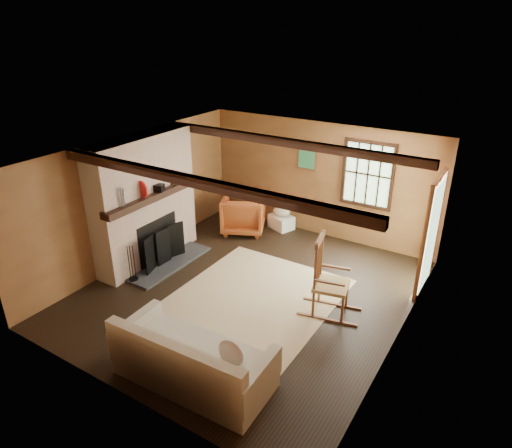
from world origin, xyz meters
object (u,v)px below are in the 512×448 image
Objects in this scene: fireplace at (146,206)px; armchair at (243,214)px; laundry_basket at (281,222)px; rocking_chair at (329,282)px; sofa at (192,363)px.

fireplace reaches higher than armchair.
fireplace is 4.80× the size of laundry_basket.
rocking_chair reaches higher than laundry_basket.
fireplace reaches higher than rocking_chair.
fireplace is 2.27m from armchair.
rocking_chair is at bearing -48.00° from laundry_basket.
armchair reaches higher than laundry_basket.
armchair is at bearing 113.17° from sofa.
laundry_basket is (-2.14, 2.37, -0.40)m from rocking_chair.
sofa is 4.87m from laundry_basket.
rocking_chair is at bearing 2.81° from fireplace.
laundry_basket is at bearing -163.51° from armchair.
fireplace reaches higher than sofa.
sofa reaches higher than laundry_basket.
rocking_chair reaches higher than armchair.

